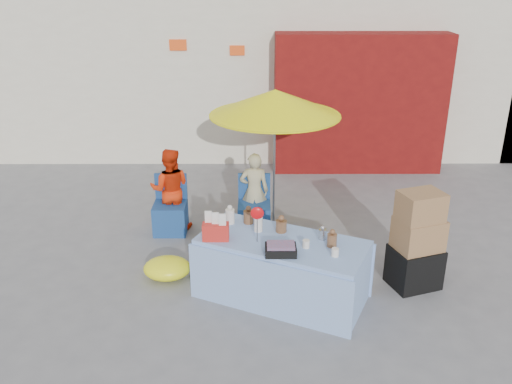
{
  "coord_description": "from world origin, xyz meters",
  "views": [
    {
      "loc": [
        0.21,
        -5.85,
        3.68
      ],
      "look_at": [
        0.24,
        0.6,
        1.0
      ],
      "focal_mm": 38.0,
      "sensor_mm": 36.0,
      "label": 1
    }
  ],
  "objects_px": {
    "chair_left": "(171,216)",
    "chair_right": "(254,215)",
    "box_stack": "(417,244)",
    "market_table": "(281,268)",
    "vendor_orange": "(170,189)",
    "vendor_beige": "(254,191)",
    "umbrella": "(275,103)"
  },
  "relations": [
    {
      "from": "vendor_beige",
      "to": "market_table",
      "type": "bearing_deg",
      "value": 99.88
    },
    {
      "from": "vendor_orange",
      "to": "vendor_beige",
      "type": "xyz_separation_m",
      "value": [
        1.25,
        0.0,
        -0.03
      ]
    },
    {
      "from": "umbrella",
      "to": "market_table",
      "type": "bearing_deg",
      "value": -89.42
    },
    {
      "from": "chair_right",
      "to": "market_table",
      "type": "bearing_deg",
      "value": -79.4
    },
    {
      "from": "vendor_orange",
      "to": "chair_left",
      "type": "bearing_deg",
      "value": 90.32
    },
    {
      "from": "market_table",
      "to": "chair_right",
      "type": "relative_size",
      "value": 2.57
    },
    {
      "from": "vendor_beige",
      "to": "umbrella",
      "type": "relative_size",
      "value": 0.57
    },
    {
      "from": "chair_right",
      "to": "vendor_beige",
      "type": "distance_m",
      "value": 0.36
    },
    {
      "from": "chair_right",
      "to": "vendor_beige",
      "type": "height_order",
      "value": "vendor_beige"
    },
    {
      "from": "chair_right",
      "to": "vendor_beige",
      "type": "xyz_separation_m",
      "value": [
        -0.0,
        0.13,
        0.34
      ]
    },
    {
      "from": "market_table",
      "to": "chair_left",
      "type": "distance_m",
      "value": 2.36
    },
    {
      "from": "market_table",
      "to": "chair_left",
      "type": "bearing_deg",
      "value": 156.66
    },
    {
      "from": "market_table",
      "to": "umbrella",
      "type": "xyz_separation_m",
      "value": [
        -0.02,
        2.05,
        1.5
      ]
    },
    {
      "from": "vendor_beige",
      "to": "box_stack",
      "type": "relative_size",
      "value": 0.94
    },
    {
      "from": "chair_left",
      "to": "chair_right",
      "type": "distance_m",
      "value": 1.25
    },
    {
      "from": "market_table",
      "to": "vendor_beige",
      "type": "xyz_separation_m",
      "value": [
        -0.32,
        1.9,
        0.2
      ]
    },
    {
      "from": "market_table",
      "to": "box_stack",
      "type": "height_order",
      "value": "box_stack"
    },
    {
      "from": "box_stack",
      "to": "market_table",
      "type": "bearing_deg",
      "value": -171.47
    },
    {
      "from": "chair_left",
      "to": "vendor_orange",
      "type": "relative_size",
      "value": 0.68
    },
    {
      "from": "chair_right",
      "to": "umbrella",
      "type": "xyz_separation_m",
      "value": [
        0.3,
        0.28,
        1.64
      ]
    },
    {
      "from": "market_table",
      "to": "chair_left",
      "type": "height_order",
      "value": "market_table"
    },
    {
      "from": "vendor_orange",
      "to": "vendor_beige",
      "type": "height_order",
      "value": "vendor_orange"
    },
    {
      "from": "chair_right",
      "to": "vendor_beige",
      "type": "relative_size",
      "value": 0.71
    },
    {
      "from": "umbrella",
      "to": "vendor_orange",
      "type": "bearing_deg",
      "value": -174.47
    },
    {
      "from": "vendor_orange",
      "to": "vendor_beige",
      "type": "relative_size",
      "value": 1.06
    },
    {
      "from": "chair_left",
      "to": "chair_right",
      "type": "height_order",
      "value": "same"
    },
    {
      "from": "vendor_orange",
      "to": "box_stack",
      "type": "bearing_deg",
      "value": 153.25
    },
    {
      "from": "vendor_beige",
      "to": "box_stack",
      "type": "bearing_deg",
      "value": 140.5
    },
    {
      "from": "chair_left",
      "to": "chair_right",
      "type": "relative_size",
      "value": 1.0
    },
    {
      "from": "chair_left",
      "to": "vendor_beige",
      "type": "height_order",
      "value": "vendor_beige"
    },
    {
      "from": "chair_left",
      "to": "box_stack",
      "type": "height_order",
      "value": "box_stack"
    },
    {
      "from": "vendor_orange",
      "to": "umbrella",
      "type": "relative_size",
      "value": 0.6
    }
  ]
}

